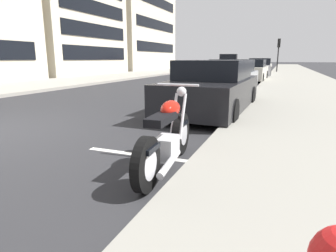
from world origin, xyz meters
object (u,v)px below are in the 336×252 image
(traffic_signal_near_corner, at_px, (279,48))
(parked_motorcycle, at_px, (167,138))
(parked_car_second_in_row, at_px, (252,71))
(parked_car_far_down_curb, at_px, (213,88))
(crossing_truck, at_px, (235,63))
(parked_car_mid_block, at_px, (232,76))
(parked_car_at_intersection, at_px, (259,68))
(parked_car_behind_motorcycle, at_px, (261,66))

(traffic_signal_near_corner, bearing_deg, parked_motorcycle, 178.33)
(parked_car_second_in_row, bearing_deg, parked_motorcycle, -176.87)
(parked_car_far_down_curb, xyz_separation_m, crossing_truck, (28.44, 3.71, 0.26))
(parked_car_mid_block, relative_size, traffic_signal_near_corner, 1.29)
(crossing_truck, height_order, traffic_signal_near_corner, traffic_signal_near_corner)
(parked_car_far_down_curb, height_order, parked_car_second_in_row, parked_car_far_down_curb)
(parked_car_at_intersection, height_order, parked_car_behind_motorcycle, parked_car_behind_motorcycle)
(parked_motorcycle, distance_m, traffic_signal_near_corner, 29.00)
(parked_car_at_intersection, distance_m, traffic_signal_near_corner, 6.72)
(parked_car_second_in_row, xyz_separation_m, parked_car_at_intersection, (6.00, -0.06, 0.04))
(parked_car_far_down_curb, distance_m, parked_car_at_intersection, 18.14)
(parked_car_mid_block, xyz_separation_m, parked_car_behind_motorcycle, (18.07, -0.07, 0.03))
(parked_car_behind_motorcycle, height_order, crossing_truck, crossing_truck)
(parked_car_far_down_curb, xyz_separation_m, parked_car_at_intersection, (18.14, 0.08, 0.03))
(crossing_truck, bearing_deg, parked_car_mid_block, 93.74)
(parked_car_mid_block, relative_size, parked_car_second_in_row, 0.90)
(traffic_signal_near_corner, bearing_deg, parked_car_at_intersection, 168.36)
(parked_motorcycle, xyz_separation_m, traffic_signal_near_corner, (28.92, -0.84, 2.11))
(parked_car_at_intersection, height_order, traffic_signal_near_corner, traffic_signal_near_corner)
(parked_car_behind_motorcycle, bearing_deg, parked_car_at_intersection, -174.68)
(crossing_truck, relative_size, traffic_signal_near_corner, 1.66)
(parked_car_far_down_curb, height_order, parked_car_behind_motorcycle, parked_car_behind_motorcycle)
(parked_car_far_down_curb, bearing_deg, crossing_truck, 9.20)
(parked_car_mid_block, bearing_deg, parked_car_second_in_row, 0.11)
(crossing_truck, bearing_deg, parked_car_behind_motorcycle, 122.81)
(parked_car_mid_block, height_order, parked_car_at_intersection, parked_car_at_intersection)
(crossing_truck, bearing_deg, parked_car_second_in_row, 97.80)
(parked_motorcycle, relative_size, parked_car_second_in_row, 0.44)
(parked_car_far_down_curb, xyz_separation_m, traffic_signal_near_corner, (24.47, -1.22, 1.87))
(parked_car_at_intersection, xyz_separation_m, traffic_signal_near_corner, (6.33, -1.30, 1.84))
(parked_motorcycle, height_order, parked_car_behind_motorcycle, parked_car_behind_motorcycle)
(parked_motorcycle, xyz_separation_m, parked_car_second_in_row, (16.59, 0.52, 0.23))
(parked_car_at_intersection, distance_m, crossing_truck, 10.92)
(parked_car_second_in_row, distance_m, traffic_signal_near_corner, 12.54)
(parked_car_mid_block, bearing_deg, traffic_signal_near_corner, -2.29)
(parked_car_second_in_row, xyz_separation_m, crossing_truck, (16.30, 3.57, 0.26))
(parked_motorcycle, relative_size, parked_car_behind_motorcycle, 0.43)
(parked_motorcycle, distance_m, parked_car_at_intersection, 22.59)
(parked_car_mid_block, bearing_deg, parked_car_behind_motorcycle, 2.60)
(parked_car_at_intersection, xyz_separation_m, crossing_truck, (10.30, 3.63, 0.23))
(parked_car_second_in_row, relative_size, parked_car_at_intersection, 1.05)
(parked_car_mid_block, height_order, parked_car_behind_motorcycle, parked_car_behind_motorcycle)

